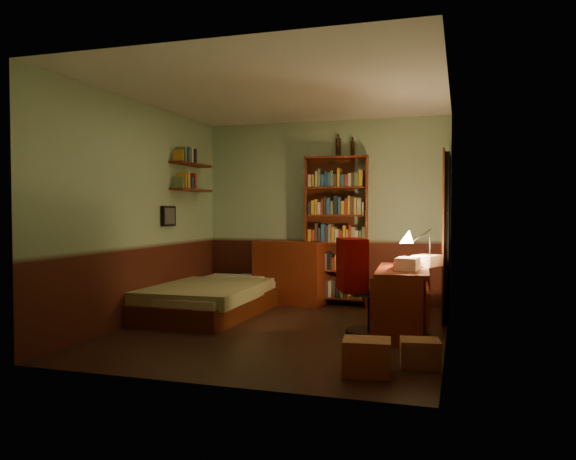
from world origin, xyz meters
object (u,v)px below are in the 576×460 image
(bed, at_px, (211,287))
(mini_stereo, at_px, (318,236))
(desk, at_px, (403,300))
(dresser, at_px, (291,272))
(cardboard_box_a, at_px, (367,357))
(desk_lamp, at_px, (430,240))
(office_chair, at_px, (370,289))
(bookshelf, at_px, (336,231))
(cardboard_box_b, at_px, (420,353))

(bed, distance_m, mini_stereo, 1.73)
(desk, bearing_deg, bed, 165.83)
(dresser, bearing_deg, mini_stereo, 27.53)
(dresser, height_order, cardboard_box_a, dresser)
(desk_lamp, distance_m, cardboard_box_a, 2.13)
(mini_stereo, height_order, office_chair, mini_stereo)
(desk_lamp, relative_size, office_chair, 0.62)
(desk_lamp, relative_size, cardboard_box_a, 1.58)
(desk_lamp, bearing_deg, office_chair, -154.43)
(bookshelf, distance_m, cardboard_box_a, 3.48)
(mini_stereo, distance_m, bookshelf, 0.28)
(desk, distance_m, desk_lamp, 0.75)
(dresser, bearing_deg, office_chair, -42.41)
(mini_stereo, bearing_deg, office_chair, -82.15)
(cardboard_box_b, bearing_deg, dresser, 125.43)
(mini_stereo, relative_size, bookshelf, 0.13)
(mini_stereo, xyz_separation_m, bookshelf, (0.27, -0.04, 0.07))
(dresser, height_order, office_chair, office_chair)
(bookshelf, xyz_separation_m, desk, (1.07, -1.56, -0.69))
(dresser, height_order, desk, dresser)
(desk_lamp, bearing_deg, mini_stereo, 126.82)
(office_chair, bearing_deg, bookshelf, 90.75)
(bookshelf, bearing_deg, mini_stereo, 163.78)
(mini_stereo, distance_m, desk_lamp, 2.11)
(dresser, distance_m, cardboard_box_b, 3.43)
(bookshelf, height_order, desk_lamp, bookshelf)
(desk, bearing_deg, bookshelf, 120.42)
(bookshelf, bearing_deg, office_chair, -74.80)
(dresser, height_order, cardboard_box_b, dresser)
(cardboard_box_b, bearing_deg, desk_lamp, 90.13)
(cardboard_box_a, distance_m, cardboard_box_b, 0.53)
(bed, relative_size, cardboard_box_a, 5.92)
(dresser, relative_size, desk, 0.77)
(desk, distance_m, cardboard_box_b, 1.36)
(office_chair, height_order, cardboard_box_a, office_chair)
(mini_stereo, relative_size, office_chair, 0.27)
(desk_lamp, bearing_deg, cardboard_box_b, -103.20)
(dresser, relative_size, desk_lamp, 1.67)
(bed, xyz_separation_m, desk_lamp, (2.74, -0.19, 0.66))
(office_chair, distance_m, cardboard_box_b, 1.29)
(dresser, relative_size, mini_stereo, 3.86)
(bed, xyz_separation_m, mini_stereo, (1.12, 1.16, 0.63))
(desk, bearing_deg, mini_stereo, 125.95)
(desk, bearing_deg, dresser, 135.00)
(desk_lamp, height_order, cardboard_box_b, desk_lamp)
(bed, bearing_deg, office_chair, -15.22)
(dresser, distance_m, cardboard_box_a, 3.53)
(bookshelf, bearing_deg, cardboard_box_b, -72.66)
(mini_stereo, height_order, desk_lamp, desk_lamp)
(desk, xyz_separation_m, cardboard_box_b, (0.27, -1.31, -0.23))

